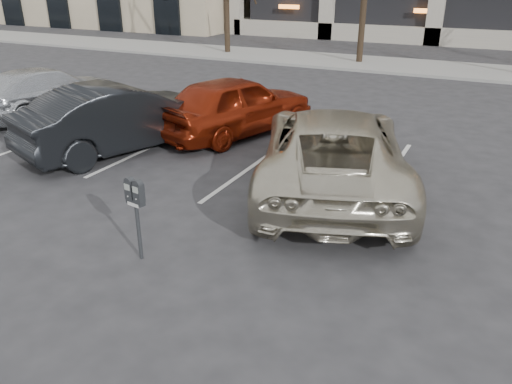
% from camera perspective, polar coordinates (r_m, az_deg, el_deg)
% --- Properties ---
extents(ground, '(140.00, 140.00, 0.00)m').
position_cam_1_polar(ground, '(8.86, 2.23, -2.32)').
color(ground, '#28282B').
rests_on(ground, ground).
extents(sidewalk, '(80.00, 4.00, 0.12)m').
position_cam_1_polar(sidewalk, '(23.80, 18.82, 13.29)').
color(sidewalk, gray).
rests_on(sidewalk, ground).
extents(stall_lines, '(16.90, 5.20, 0.00)m').
position_cam_1_polar(stall_lines, '(11.32, 0.59, 3.69)').
color(stall_lines, silver).
rests_on(stall_lines, ground).
extents(parking_meter, '(0.33, 0.17, 1.25)m').
position_cam_1_polar(parking_meter, '(7.24, -13.62, -0.86)').
color(parking_meter, black).
rests_on(parking_meter, ground).
extents(suv_silver, '(4.37, 6.25, 1.59)m').
position_cam_1_polar(suv_silver, '(9.67, 8.77, 4.78)').
color(suv_silver, beige).
rests_on(suv_silver, ground).
extents(car_red, '(3.13, 4.88, 1.55)m').
position_cam_1_polar(car_red, '(13.04, -2.32, 9.91)').
color(car_red, maroon).
rests_on(car_red, ground).
extents(car_dark, '(3.21, 5.07, 1.58)m').
position_cam_1_polar(car_dark, '(12.21, -15.13, 8.23)').
color(car_dark, black).
rests_on(car_dark, ground).
extents(car_silver, '(2.50, 4.96, 1.38)m').
position_cam_1_polar(car_silver, '(16.19, -22.80, 10.55)').
color(car_silver, '#B6BABE').
rests_on(car_silver, ground).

